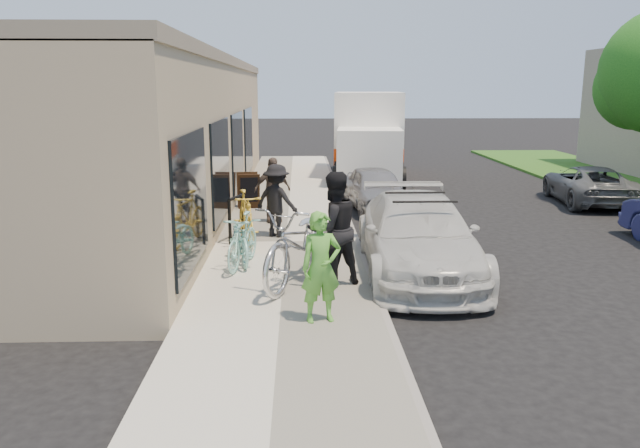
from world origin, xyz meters
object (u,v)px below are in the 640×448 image
object	(u,v)px
sedan_white	(418,236)
moving_truck	(368,140)
far_car_gray	(588,185)
cruiser_bike_c	(246,218)
sedan_silver	(376,189)
cruiser_bike_a	(243,241)
bystander_a	(277,201)
bike_rack	(236,214)
woman_rider	(321,267)
bystander_b	(272,190)
tandem_bike	(300,243)
man_standing	(333,229)
cruiser_bike_b	(241,238)
sandwich_board	(248,190)

from	to	relation	value
sedan_white	moving_truck	world-z (taller)	moving_truck
far_car_gray	cruiser_bike_c	distance (m)	11.07
sedan_silver	cruiser_bike_a	xyz separation A→B (m)	(-3.22, -6.11, 0.03)
cruiser_bike_c	bystander_a	bearing A→B (deg)	32.63
bike_rack	sedan_silver	world-z (taller)	sedan_silver
sedan_white	woman_rider	distance (m)	3.32
far_car_gray	bystander_a	xyz separation A→B (m)	(-9.15, -4.55, 0.39)
sedan_white	bystander_b	world-z (taller)	bystander_b
bike_rack	tandem_bike	size ratio (longest dim) A/B	0.37
sedan_white	man_standing	size ratio (longest dim) A/B	2.62
man_standing	far_car_gray	bearing A→B (deg)	-161.71
cruiser_bike_a	bystander_a	size ratio (longest dim) A/B	1.02
cruiser_bike_b	moving_truck	bearing A→B (deg)	59.58
sandwich_board	man_standing	size ratio (longest dim) A/B	0.50
sandwich_board	sedan_white	size ratio (longest dim) A/B	0.19
sedan_silver	woman_rider	xyz separation A→B (m)	(-1.87, -8.91, 0.33)
man_standing	cruiser_bike_b	bearing A→B (deg)	-68.38
sedan_white	sedan_silver	size ratio (longest dim) A/B	1.40
cruiser_bike_b	bystander_a	size ratio (longest dim) A/B	1.06
cruiser_bike_c	bystander_a	size ratio (longest dim) A/B	1.15
tandem_bike	man_standing	distance (m)	0.61
far_car_gray	bystander_a	distance (m)	10.22
woman_rider	cruiser_bike_b	size ratio (longest dim) A/B	0.92
bike_rack	woman_rider	bearing A→B (deg)	-70.93
cruiser_bike_b	bystander_b	size ratio (longest dim) A/B	1.07
moving_truck	cruiser_bike_b	distance (m)	12.71
sandwich_board	bystander_a	distance (m)	3.47
far_car_gray	moving_truck	bearing A→B (deg)	-36.07
bike_rack	cruiser_bike_c	world-z (taller)	cruiser_bike_c
moving_truck	woman_rider	size ratio (longest dim) A/B	4.26
cruiser_bike_a	bystander_a	bearing A→B (deg)	90.40
bystander_a	cruiser_bike_a	bearing A→B (deg)	106.62
bike_rack	tandem_bike	world-z (taller)	tandem_bike
sandwich_board	moving_truck	bearing A→B (deg)	48.86
sedan_white	cruiser_bike_b	world-z (taller)	sedan_white
far_car_gray	tandem_bike	distance (m)	11.74
sandwich_board	moving_truck	world-z (taller)	moving_truck
sandwich_board	tandem_bike	xyz separation A→B (m)	(1.41, -6.75, 0.20)
far_car_gray	woman_rider	world-z (taller)	woman_rider
sedan_silver	cruiser_bike_a	world-z (taller)	sedan_silver
cruiser_bike_b	woman_rider	bearing A→B (deg)	-79.26
cruiser_bike_b	far_car_gray	bearing A→B (deg)	20.73
sandwich_board	bike_rack	bearing A→B (deg)	-99.74
far_car_gray	cruiser_bike_a	bearing A→B (deg)	42.29
bike_rack	bystander_a	world-z (taller)	bystander_a
bystander_a	sedan_white	bearing A→B (deg)	167.01
bike_rack	sedan_white	distance (m)	4.09
woman_rider	cruiser_bike_b	bearing A→B (deg)	100.29
cruiser_bike_a	cruiser_bike_c	world-z (taller)	cruiser_bike_c
man_standing	cruiser_bike_a	world-z (taller)	man_standing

